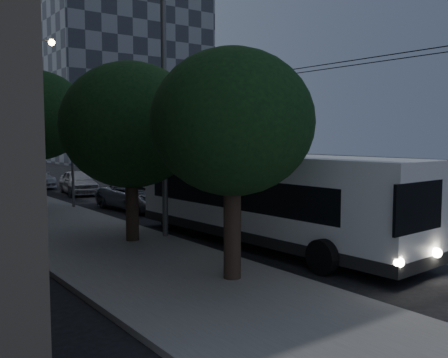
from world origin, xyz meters
TOP-DOWN VIEW (x-y plane):
  - ground at (0.00, 0.00)m, footprint 120.00×120.00m
  - tram_rails at (2.50, 20.00)m, footprint 4.52×90.00m
  - overhead_wires at (-4.97, 20.00)m, footprint 2.23×90.00m
  - building_distant_right at (18.00, 55.00)m, footprint 22.00×18.00m
  - trolleybus at (-2.90, -1.69)m, footprint 3.13×12.00m
  - pickup_silver at (-2.70, 8.08)m, footprint 2.87×5.30m
  - car_white_a at (-2.70, 16.39)m, footprint 2.43×4.75m
  - car_white_b at (-3.92, 22.31)m, footprint 2.29×5.23m
  - car_white_c at (-4.30, 26.29)m, footprint 2.73×4.12m
  - car_white_d at (-3.50, 31.06)m, footprint 2.55×4.08m
  - tree_0 at (-6.50, -4.76)m, footprint 4.04×4.04m
  - tree_1 at (-6.50, 0.87)m, footprint 4.70×4.70m
  - tree_2 at (-6.97, 10.05)m, footprint 4.76×4.76m
  - streetlamp_near at (-4.78, 0.89)m, footprint 2.57×0.44m
  - streetlamp_far at (-4.78, 19.98)m, footprint 2.53×0.44m

SIDE VIEW (x-z plane):
  - ground at x=0.00m, z-range 0.00..0.00m
  - tram_rails at x=2.50m, z-range 0.00..0.02m
  - car_white_c at x=-4.30m, z-range 0.00..1.28m
  - car_white_d at x=-3.50m, z-range 0.00..1.30m
  - pickup_silver at x=-2.70m, z-range 0.00..1.41m
  - car_white_b at x=-3.92m, z-range 0.00..1.50m
  - car_white_a at x=-2.70m, z-range 0.00..1.55m
  - trolleybus at x=-2.90m, z-range -1.17..4.46m
  - overhead_wires at x=-4.97m, z-range 0.47..6.47m
  - tree_0 at x=-6.50m, z-range 1.10..6.97m
  - tree_1 at x=-6.50m, z-range 0.97..7.16m
  - tree_2 at x=-6.97m, z-range 1.25..8.08m
  - streetlamp_far at x=-4.78m, z-range 1.05..11.56m
  - streetlamp_near at x=-4.78m, z-range 1.05..11.75m
  - building_distant_right at x=18.00m, z-range 0.00..24.00m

